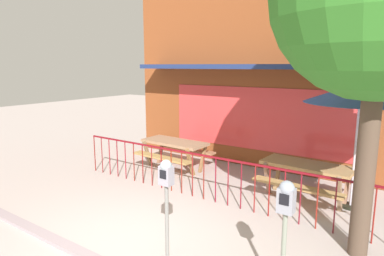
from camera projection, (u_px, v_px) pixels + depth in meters
The scene contains 8 objects.
ground at pixel (132, 242), 5.34m from camera, with size 40.00×40.00×0.00m, color #B0A19B.
pub_storefront at pixel (264, 65), 8.96m from camera, with size 8.19×1.39×5.59m.
patio_fence_front at pixel (204, 169), 6.94m from camera, with size 6.90×0.04×0.97m.
picnic_table_left at pixel (175, 147), 9.04m from camera, with size 1.85×1.42×0.79m.
picnic_table_right at pixel (307, 171), 6.94m from camera, with size 1.88×1.47×0.79m.
patio_umbrella at pixel (360, 93), 6.24m from camera, with size 2.04×2.04×2.47m.
parking_meter_near at pixel (286, 211), 3.72m from camera, with size 0.18×0.17×1.53m.
parking_meter_far at pixel (166, 184), 4.64m from camera, with size 0.18×0.17×1.50m.
Camera 1 is at (3.58, -3.50, 2.77)m, focal length 31.35 mm.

